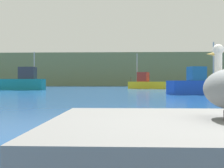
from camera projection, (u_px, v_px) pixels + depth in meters
The scene contains 4 objects.
hillside_backdrop at pixel (132, 70), 74.76m from camera, with size 140.00×15.15×8.06m, color #6B7A51.
fishing_boat_blue at pixel (198, 85), 24.00m from camera, with size 5.32×2.93×4.48m.
fishing_boat_yellow at pixel (146, 83), 42.55m from camera, with size 5.82×3.96×5.37m.
fishing_boat_teal at pixel (22, 82), 36.66m from camera, with size 6.30×2.09×4.88m.
Camera 1 is at (-2.24, -2.73, 1.06)m, focal length 45.57 mm.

